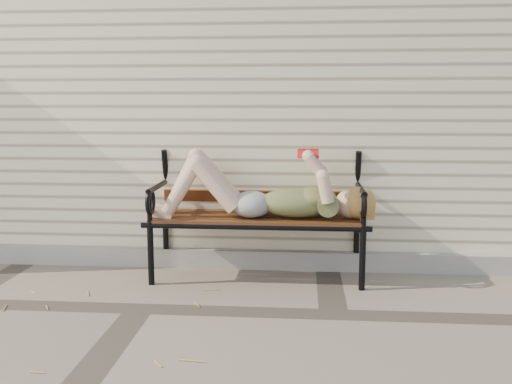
{
  "coord_description": "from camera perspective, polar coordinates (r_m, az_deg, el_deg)",
  "views": [
    {
      "loc": [
        1.04,
        -3.46,
        1.32
      ],
      "look_at": [
        0.7,
        0.67,
        0.67
      ],
      "focal_mm": 40.0,
      "sensor_mm": 36.0,
      "label": 1
    }
  ],
  "objects": [
    {
      "name": "foundation_strip",
      "position": [
        4.71,
        -8.27,
        -6.49
      ],
      "size": [
        8.0,
        0.1,
        0.15
      ],
      "primitive_type": "cube",
      "color": "#ACA79B",
      "rests_on": "ground"
    },
    {
      "name": "house_wall",
      "position": [
        6.54,
        -4.53,
        10.49
      ],
      "size": [
        8.0,
        4.0,
        3.0
      ],
      "primitive_type": "cube",
      "color": "#F5E9BF",
      "rests_on": "ground"
    },
    {
      "name": "garden_bench",
      "position": [
        4.36,
        0.27,
        -0.19
      ],
      "size": [
        1.73,
        0.69,
        1.12
      ],
      "color": "black",
      "rests_on": "ground"
    },
    {
      "name": "ground",
      "position": [
        3.84,
        -11.52,
        -11.36
      ],
      "size": [
        80.0,
        80.0,
        0.0
      ],
      "primitive_type": "plane",
      "color": "gray",
      "rests_on": "ground"
    },
    {
      "name": "reading_woman",
      "position": [
        4.22,
        0.32,
        0.01
      ],
      "size": [
        1.64,
        0.37,
        0.51
      ],
      "color": "#093240",
      "rests_on": "ground"
    }
  ]
}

